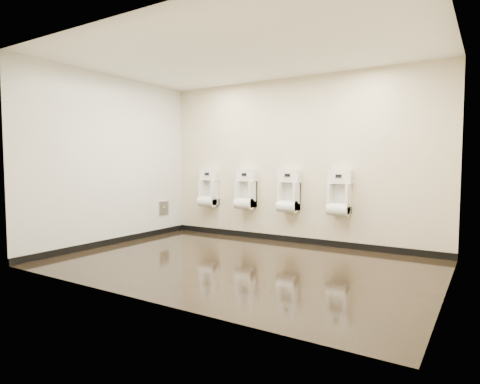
% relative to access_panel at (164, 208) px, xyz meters
% --- Properties ---
extents(ground, '(5.00, 3.50, 0.00)m').
position_rel_access_panel_xyz_m(ground, '(2.48, -1.20, -0.50)').
color(ground, black).
rests_on(ground, ground).
extents(ceiling, '(5.00, 3.50, 0.00)m').
position_rel_access_panel_xyz_m(ceiling, '(2.48, -1.20, 2.30)').
color(ceiling, white).
extents(back_wall, '(5.00, 0.02, 2.80)m').
position_rel_access_panel_xyz_m(back_wall, '(2.48, 0.55, 0.90)').
color(back_wall, beige).
rests_on(back_wall, ground).
extents(front_wall, '(5.00, 0.02, 2.80)m').
position_rel_access_panel_xyz_m(front_wall, '(2.48, -2.95, 0.90)').
color(front_wall, beige).
rests_on(front_wall, ground).
extents(left_wall, '(0.02, 3.50, 2.80)m').
position_rel_access_panel_xyz_m(left_wall, '(-0.02, -1.20, 0.90)').
color(left_wall, beige).
rests_on(left_wall, ground).
extents(right_wall, '(0.02, 3.50, 2.80)m').
position_rel_access_panel_xyz_m(right_wall, '(4.98, -1.20, 0.90)').
color(right_wall, beige).
rests_on(right_wall, ground).
extents(tile_overlay_left, '(0.01, 3.50, 2.80)m').
position_rel_access_panel_xyz_m(tile_overlay_left, '(-0.01, -1.20, 0.90)').
color(tile_overlay_left, white).
rests_on(tile_overlay_left, ground).
extents(skirting_back, '(5.00, 0.02, 0.10)m').
position_rel_access_panel_xyz_m(skirting_back, '(2.48, 0.54, -0.45)').
color(skirting_back, black).
rests_on(skirting_back, ground).
extents(skirting_left, '(0.02, 3.50, 0.10)m').
position_rel_access_panel_xyz_m(skirting_left, '(-0.01, -1.20, -0.45)').
color(skirting_left, black).
rests_on(skirting_left, ground).
extents(access_panel, '(0.04, 0.25, 0.25)m').
position_rel_access_panel_xyz_m(access_panel, '(0.00, 0.00, 0.00)').
color(access_panel, '#9E9EA3').
rests_on(access_panel, left_wall).
extents(urinal_0, '(0.38, 0.28, 0.70)m').
position_rel_access_panel_xyz_m(urinal_0, '(0.77, 0.42, 0.34)').
color(urinal_0, white).
rests_on(urinal_0, back_wall).
extents(urinal_1, '(0.38, 0.28, 0.70)m').
position_rel_access_panel_xyz_m(urinal_1, '(1.59, 0.42, 0.34)').
color(urinal_1, white).
rests_on(urinal_1, back_wall).
extents(urinal_2, '(0.38, 0.28, 0.70)m').
position_rel_access_panel_xyz_m(urinal_2, '(2.44, 0.42, 0.34)').
color(urinal_2, white).
rests_on(urinal_2, back_wall).
extents(urinal_3, '(0.38, 0.28, 0.70)m').
position_rel_access_panel_xyz_m(urinal_3, '(3.32, 0.42, 0.34)').
color(urinal_3, white).
rests_on(urinal_3, back_wall).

